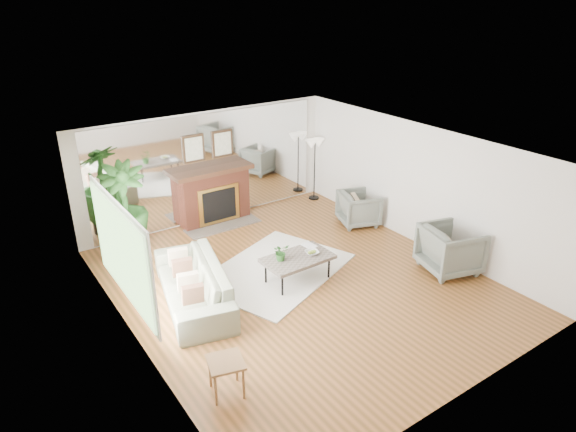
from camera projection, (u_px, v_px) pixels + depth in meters
ground at (299, 283)px, 9.35m from camera, size 7.00×7.00×0.00m
wall_left at (129, 270)px, 7.29m from camera, size 0.02×7.00×2.50m
wall_right at (419, 186)px, 10.39m from camera, size 0.02×7.00×2.50m
wall_back at (208, 167)px, 11.47m from camera, size 6.00×0.02×2.50m
mirror_panel at (209, 167)px, 11.45m from camera, size 5.40×0.04×2.40m
window_panel at (121, 252)px, 7.57m from camera, size 0.04×2.40×1.50m
fireplace at (215, 195)px, 11.53m from camera, size 1.85×0.83×2.05m
area_rug at (276, 270)px, 9.73m from camera, size 3.28×2.84×0.03m
coffee_table at (298, 259)px, 9.22m from camera, size 1.26×0.75×0.50m
sofa at (193, 283)px, 8.65m from camera, size 1.49×2.59×0.71m
armchair_back at (359, 208)px, 11.53m from camera, size 1.07×1.05×0.76m
armchair_front at (451, 249)px, 9.59m from camera, size 1.21×1.19×0.90m
side_table at (226, 366)px, 6.64m from camera, size 0.56×0.56×0.52m
potted_ficus at (123, 209)px, 9.82m from camera, size 1.20×1.20×1.95m
floor_lamp at (315, 148)px, 12.54m from camera, size 0.50×0.28×1.55m
tabletop_plant at (281, 252)px, 9.04m from camera, size 0.28×0.24×0.31m
fruit_bowl at (312, 253)px, 9.29m from camera, size 0.28×0.28×0.06m
book at (306, 247)px, 9.52m from camera, size 0.23×0.29×0.02m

